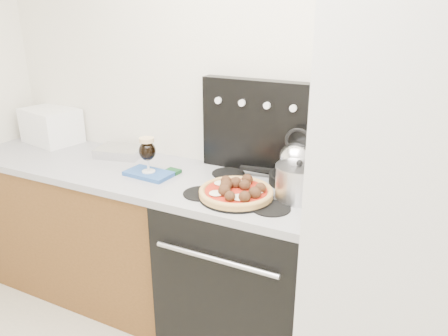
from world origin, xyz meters
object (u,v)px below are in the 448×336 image
Objects in this scene: oven_mitt at (149,174)px; pizza at (236,191)px; base_cabinet at (91,227)px; beer_glass at (148,155)px; toaster_oven at (51,126)px; skillet at (296,179)px; stove_body at (246,272)px; fridge at (397,215)px; stock_pot at (298,183)px; tea_kettle at (297,155)px; pizza_pan at (236,196)px.

oven_mitt is 0.58m from pizza.
base_cabinet is 0.79m from beer_glass.
base_cabinet is 3.99× the size of toaster_oven.
base_cabinet is at bearing -172.81° from skillet.
stove_body is at bearing -134.87° from skillet.
fridge is 1.29m from beer_glass.
toaster_oven reaches higher than skillet.
stock_pot is at bearing 5.51° from toaster_oven.
toaster_oven is 1.82× the size of beer_glass.
toaster_oven is (-1.54, 0.21, 0.57)m from stove_body.
fridge reaches higher than skillet.
tea_kettle is (-0.51, 0.21, 0.12)m from fridge.
tea_kettle is (0.19, 0.19, 0.63)m from stove_body.
oven_mitt is at bearing -174.20° from tea_kettle.
stock_pot is at bearing -79.00° from tea_kettle.
fridge is 9.53× the size of beer_glass.
stock_pot is (0.84, 0.03, 0.09)m from oven_mitt.
skillet is 1.29× the size of stock_pot.
tea_kettle reaches higher than beer_glass.
beer_glass is 0.93× the size of stock_pot.
stove_body is at bearing 83.85° from pizza.
beer_glass is (0.00, 0.00, 0.11)m from oven_mitt.
beer_glass is at bearing -177.75° from stock_pot.
stock_pot is at bearing -0.59° from base_cabinet.
beer_glass is at bearing -5.12° from base_cabinet.
beer_glass is 0.84m from stock_pot.
stock_pot is (0.07, -0.18, -0.07)m from tea_kettle.
pizza reaches higher than pizza_pan.
skillet reaches higher than oven_mitt.
pizza is (-0.01, -0.11, 0.52)m from stove_body.
fridge is 0.72m from pizza_pan.
pizza is 1.73× the size of tea_kettle.
pizza_pan is at bearing -96.15° from stove_body.
fridge is at bearing -2.05° from stove_body.
oven_mitt is (0.52, -0.05, 0.48)m from base_cabinet.
stock_pot reaches higher than oven_mitt.
stove_body is 0.87m from fridge.
beer_glass is 0.59m from pizza_pan.
beer_glass reaches higher than skillet.
beer_glass is 0.56× the size of pizza_pan.
stock_pot is (0.25, 0.01, 0.56)m from stove_body.
stove_body is 2.42× the size of toaster_oven.
skillet is (1.29, 0.16, 0.51)m from base_cabinet.
tea_kettle is at bearing 45.13° from stove_body.
toaster_oven reaches higher than oven_mitt.
oven_mitt is 1.30× the size of beer_glass.
pizza_pan is (-0.71, -0.09, -0.02)m from fridge.
toaster_oven is 0.98m from beer_glass.
base_cabinet is 0.71m from oven_mitt.
stove_body is at bearing -1.30° from base_cabinet.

